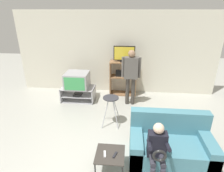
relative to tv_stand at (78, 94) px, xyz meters
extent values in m
cube|color=silver|center=(1.07, 0.84, 1.09)|extent=(6.40, 0.06, 2.60)
cube|color=#A8A8AD|center=(0.00, 0.00, -0.20)|extent=(0.99, 0.56, 0.02)
cube|color=#A8A8AD|center=(0.00, 0.00, -0.02)|extent=(0.96, 0.56, 0.02)
cube|color=#A8A8AD|center=(0.00, 0.00, 0.21)|extent=(0.99, 0.56, 0.02)
cube|color=#A8A8AD|center=(-0.48, 0.00, 0.00)|extent=(0.03, 0.56, 0.42)
cube|color=#A8A8AD|center=(0.48, 0.00, 0.00)|extent=(0.03, 0.56, 0.42)
cube|color=black|center=(0.00, -0.07, 0.02)|extent=(0.24, 0.28, 0.05)
cube|color=#9E9EA3|center=(0.00, 0.00, 0.45)|extent=(0.67, 0.63, 0.46)
cube|color=#3FA559|center=(0.00, -0.31, 0.45)|extent=(0.59, 0.01, 0.38)
cube|color=#8E6642|center=(0.93, 0.58, 0.34)|extent=(0.03, 0.38, 1.11)
cube|color=#8E6642|center=(1.74, 0.58, 0.34)|extent=(0.03, 0.38, 1.11)
cube|color=#8E6642|center=(1.34, 0.58, -0.19)|extent=(0.78, 0.38, 0.03)
cube|color=#8E6642|center=(1.34, 0.58, 0.40)|extent=(0.78, 0.38, 0.03)
cube|color=#8E6642|center=(1.34, 0.58, 0.88)|extent=(0.78, 0.38, 0.03)
cube|color=black|center=(1.19, 0.52, 0.53)|extent=(0.18, 0.04, 0.22)
cube|color=black|center=(1.35, 0.55, 0.92)|extent=(0.23, 0.20, 0.04)
cube|color=black|center=(1.35, 0.55, 1.16)|extent=(0.65, 0.04, 0.44)
cube|color=yellow|center=(1.35, 0.53, 1.16)|extent=(0.60, 0.01, 0.39)
cylinder|color=#B7B7BC|center=(1.00, -1.31, 0.14)|extent=(0.17, 0.19, 0.70)
cylinder|color=#B7B7BC|center=(1.24, -1.31, 0.14)|extent=(0.17, 0.19, 0.70)
cylinder|color=#B7B7BC|center=(1.00, -1.05, 0.14)|extent=(0.17, 0.19, 0.70)
cylinder|color=#B7B7BC|center=(1.24, -1.05, 0.14)|extent=(0.17, 0.19, 0.70)
cylinder|color=#333338|center=(1.12, -1.18, 0.49)|extent=(0.37, 0.37, 0.02)
cube|color=#38332D|center=(1.26, -2.61, 0.14)|extent=(0.49, 0.49, 0.02)
cylinder|color=black|center=(1.04, -2.83, -0.04)|extent=(0.02, 0.02, 0.34)
cylinder|color=black|center=(1.04, -2.39, -0.04)|extent=(0.02, 0.02, 0.34)
cylinder|color=black|center=(1.48, -2.39, -0.04)|extent=(0.02, 0.02, 0.34)
cube|color=#232328|center=(1.34, -2.64, 0.16)|extent=(0.08, 0.15, 0.02)
cube|color=silver|center=(1.17, -2.64, 0.16)|extent=(0.06, 0.15, 0.02)
cube|color=teal|center=(2.33, -2.25, -0.01)|extent=(1.48, 0.83, 0.40)
cube|color=teal|center=(2.33, -1.93, 0.42)|extent=(1.48, 0.20, 0.45)
cube|color=teal|center=(1.70, -2.25, 0.05)|extent=(0.22, 0.83, 0.52)
cube|color=teal|center=(2.96, -2.25, 0.05)|extent=(0.22, 0.83, 0.52)
cylinder|color=#3D3833|center=(1.49, -0.09, 0.19)|extent=(0.11, 0.11, 0.81)
cylinder|color=#3D3833|center=(1.66, -0.09, 0.19)|extent=(0.11, 0.11, 0.81)
cube|color=#5B5651|center=(1.58, -0.09, 0.90)|extent=(0.38, 0.20, 0.60)
cylinder|color=#5B5651|center=(1.35, -0.09, 0.92)|extent=(0.08, 0.08, 0.57)
cylinder|color=#5B5651|center=(1.80, -0.09, 0.92)|extent=(0.08, 0.08, 0.57)
sphere|color=#A37A5B|center=(1.58, -0.09, 1.30)|extent=(0.19, 0.19, 0.19)
cylinder|color=#2D2D38|center=(1.94, -2.75, 0.24)|extent=(0.09, 0.30, 0.09)
cylinder|color=#2D2D38|center=(2.09, -2.75, 0.24)|extent=(0.09, 0.30, 0.09)
cube|color=black|center=(2.01, -2.60, 0.41)|extent=(0.30, 0.17, 0.43)
cylinder|color=black|center=(1.88, -2.73, 0.49)|extent=(0.06, 0.31, 0.14)
cylinder|color=black|center=(2.15, -2.73, 0.49)|extent=(0.06, 0.31, 0.14)
sphere|color=beige|center=(2.01, -2.60, 0.71)|extent=(0.17, 0.17, 0.17)
torus|color=black|center=(2.01, -2.89, 0.43)|extent=(0.21, 0.04, 0.21)
camera|label=1|loc=(1.53, -5.07, 2.42)|focal=30.00mm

